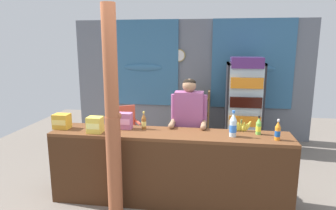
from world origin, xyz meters
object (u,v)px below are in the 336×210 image
Objects in this scene: timber_post at (112,121)px; snack_box_instant_noodle at (95,125)px; soda_bottle_lime_soda at (259,127)px; plastic_lawn_chair at (127,125)px; soda_bottle_water at (233,126)px; snack_box_wafer at (124,121)px; stall_counter at (168,163)px; bottle_shelf_rack at (198,115)px; drink_fridge at (244,99)px; snack_box_choco_powder at (62,121)px; soda_bottle_iced_tea at (144,122)px; banana_bunch at (241,127)px; shopkeeper at (189,121)px; soda_bottle_orange_soda at (278,131)px.

snack_box_instant_noodle is (-0.34, 0.30, -0.14)m from timber_post.
plastic_lawn_chair is at bearing 142.03° from soda_bottle_lime_soda.
soda_bottle_lime_soda is at bearing 23.00° from soda_bottle_water.
timber_post is 0.54m from snack_box_wafer.
bottle_shelf_rack is at bearing 84.66° from stall_counter.
drink_fridge is 3.17m from snack_box_instant_noodle.
soda_bottle_water is 1.42m from snack_box_wafer.
snack_box_wafer is (0.82, 0.11, 0.01)m from snack_box_choco_powder.
soda_bottle_lime_soda is 1.74m from snack_box_wafer.
snack_box_instant_noodle is at bearing -156.38° from soda_bottle_iced_tea.
bottle_shelf_rack is at bearing 105.88° from banana_bunch.
timber_post reaches higher than banana_bunch.
soda_bottle_lime_soda is (2.23, -1.74, 0.56)m from plastic_lawn_chair.
timber_post is at bearing -162.68° from soda_bottle_lime_soda.
snack_box_instant_noodle is (-1.15, -0.58, 0.05)m from shopkeeper.
timber_post is at bearing -132.55° from shopkeeper.
timber_post is 0.47m from snack_box_instant_noodle.
banana_bunch is at bearing -19.01° from shopkeeper.
drink_fridge is at bearing 56.85° from timber_post.
snack_box_instant_noodle is at bearing -179.01° from soda_bottle_orange_soda.
soda_bottle_water reaches higher than bottle_shelf_rack.
soda_bottle_water is at bearing 173.10° from soda_bottle_orange_soda.
banana_bunch is at bearing 141.92° from soda_bottle_orange_soda.
banana_bunch is at bearing -38.85° from plastic_lawn_chair.
bottle_shelf_rack is at bearing 56.38° from snack_box_choco_powder.
soda_bottle_iced_tea reaches higher than banana_bunch.
plastic_lawn_chair is (-1.36, -0.69, -0.08)m from bottle_shelf_rack.
shopkeeper is 0.76m from soda_bottle_water.
stall_counter is 13.66× the size of snack_box_wafer.
timber_post is at bearing -164.05° from soda_bottle_water.
snack_box_instant_noodle is at bearing -13.00° from snack_box_choco_powder.
timber_post reaches higher than soda_bottle_iced_tea.
soda_bottle_water is at bearing -99.13° from drink_fridge.
stall_counter is at bearing -174.70° from soda_bottle_water.
soda_bottle_water is (0.58, -0.48, 0.09)m from shopkeeper.
timber_post reaches higher than snack_box_choco_powder.
timber_post is at bearing -113.46° from soda_bottle_iced_tea.
bottle_shelf_rack is 3.10m from snack_box_choco_powder.
timber_post is 1.37× the size of drink_fridge.
bottle_shelf_rack is at bearing 26.90° from plastic_lawn_chair.
soda_bottle_water is 0.51m from soda_bottle_orange_soda.
soda_bottle_orange_soda is at bearing -7.33° from soda_bottle_iced_tea.
shopkeeper is 6.71× the size of soda_bottle_iced_tea.
timber_post is at bearing -151.59° from stall_counter.
soda_bottle_iced_tea is 0.87× the size of banana_bunch.
soda_bottle_lime_soda is 0.23m from banana_bunch.
soda_bottle_iced_tea is at bearing -175.82° from banana_bunch.
stall_counter is 0.63m from soda_bottle_iced_tea.
soda_bottle_iced_tea is at bearing 172.47° from soda_bottle_water.
plastic_lawn_chair is 3.15× the size of banana_bunch.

